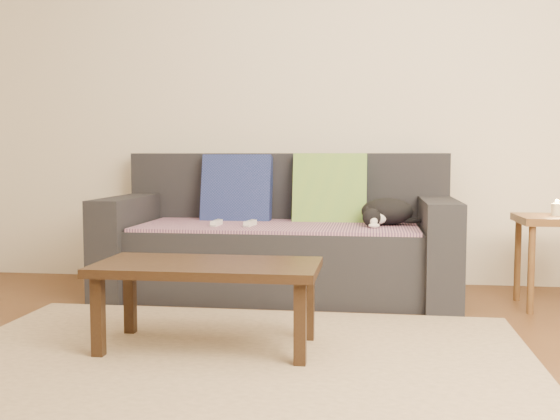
{
  "coord_description": "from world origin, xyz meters",
  "views": [
    {
      "loc": [
        0.56,
        -2.42,
        0.85
      ],
      "look_at": [
        0.05,
        1.2,
        0.55
      ],
      "focal_mm": 42.0,
      "sensor_mm": 36.0,
      "label": 1
    }
  ],
  "objects": [
    {
      "name": "ground",
      "position": [
        0.0,
        0.0,
        0.0
      ],
      "size": [
        4.5,
        4.5,
        0.0
      ],
      "primitive_type": "plane",
      "color": "brown",
      "rests_on": "ground"
    },
    {
      "name": "back_wall",
      "position": [
        0.0,
        2.0,
        1.3
      ],
      "size": [
        4.5,
        0.04,
        2.6
      ],
      "primitive_type": "cube",
      "color": "beige",
      "rests_on": "ground"
    },
    {
      "name": "sofa",
      "position": [
        0.0,
        1.57,
        0.31
      ],
      "size": [
        2.1,
        0.94,
        0.87
      ],
      "color": "#232328",
      "rests_on": "ground"
    },
    {
      "name": "throw_blanket",
      "position": [
        0.0,
        1.48,
        0.43
      ],
      "size": [
        1.66,
        0.74,
        0.02
      ],
      "primitive_type": "cube",
      "color": "#432B52",
      "rests_on": "sofa"
    },
    {
      "name": "cushion_navy",
      "position": [
        -0.31,
        1.74,
        0.63
      ],
      "size": [
        0.45,
        0.21,
        0.46
      ],
      "primitive_type": "cube",
      "rotation": [
        -0.23,
        0.0,
        0.0
      ],
      "color": "#12204E",
      "rests_on": "throw_blanket"
    },
    {
      "name": "cushion_green",
      "position": [
        0.29,
        1.74,
        0.63
      ],
      "size": [
        0.46,
        0.2,
        0.48
      ],
      "primitive_type": "cube",
      "rotation": [
        -0.2,
        0.0,
        0.0
      ],
      "color": "#0D5548",
      "rests_on": "throw_blanket"
    },
    {
      "name": "cat",
      "position": [
        0.65,
        1.52,
        0.52
      ],
      "size": [
        0.39,
        0.37,
        0.16
      ],
      "rotation": [
        0.0,
        0.0,
        0.38
      ],
      "color": "black",
      "rests_on": "throw_blanket"
    },
    {
      "name": "wii_remote_a",
      "position": [
        -0.35,
        1.36,
        0.46
      ],
      "size": [
        0.04,
        0.15,
        0.03
      ],
      "primitive_type": "cube",
      "rotation": [
        0.0,
        0.0,
        1.53
      ],
      "color": "white",
      "rests_on": "throw_blanket"
    },
    {
      "name": "wii_remote_b",
      "position": [
        -0.15,
        1.37,
        0.46
      ],
      "size": [
        0.06,
        0.15,
        0.03
      ],
      "primitive_type": "cube",
      "rotation": [
        0.0,
        0.0,
        1.44
      ],
      "color": "white",
      "rests_on": "throw_blanket"
    },
    {
      "name": "side_table",
      "position": [
        1.58,
        1.39,
        0.43
      ],
      "size": [
        0.42,
        0.42,
        0.52
      ],
      "color": "brown",
      "rests_on": "ground"
    },
    {
      "name": "candle",
      "position": [
        1.58,
        1.39,
        0.56
      ],
      "size": [
        0.06,
        0.06,
        0.09
      ],
      "color": "beige",
      "rests_on": "side_table"
    },
    {
      "name": "rug",
      "position": [
        0.0,
        0.15,
        0.01
      ],
      "size": [
        2.5,
        1.8,
        0.01
      ],
      "primitive_type": "cube",
      "color": "tan",
      "rests_on": "ground"
    },
    {
      "name": "coffee_table",
      "position": [
        -0.15,
        0.33,
        0.34
      ],
      "size": [
        0.97,
        0.49,
        0.39
      ],
      "color": "#312213",
      "rests_on": "rug"
    }
  ]
}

